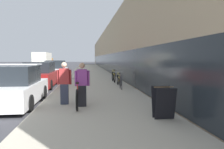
{
  "coord_description": "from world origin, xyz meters",
  "views": [
    {
      "loc": [
        5.02,
        -5.09,
        1.83
      ],
      "look_at": [
        7.15,
        12.79,
        0.49
      ],
      "focal_mm": 35.0,
      "sensor_mm": 36.0,
      "label": 1
    }
  ],
  "objects_px": {
    "cruiser_bike_middle": "(114,77)",
    "moving_truck": "(43,61)",
    "cruiser_bike_nearest": "(119,80)",
    "bike_rack_hoop": "(121,80)",
    "vintage_roadster_curbside": "(40,76)",
    "parked_sedan_curbside": "(16,87)",
    "parked_sedan_far": "(56,70)",
    "person_rider": "(82,84)",
    "sandwich_board_sign": "(163,102)",
    "person_bystander": "(64,83)",
    "tandem_bicycle": "(78,94)"
  },
  "relations": [
    {
      "from": "person_rider",
      "to": "moving_truck",
      "type": "height_order",
      "value": "moving_truck"
    },
    {
      "from": "person_bystander",
      "to": "parked_sedan_far",
      "type": "distance_m",
      "value": 12.5
    },
    {
      "from": "tandem_bicycle",
      "to": "cruiser_bike_nearest",
      "type": "relative_size",
      "value": 1.7
    },
    {
      "from": "person_rider",
      "to": "vintage_roadster_curbside",
      "type": "height_order",
      "value": "person_rider"
    },
    {
      "from": "sandwich_board_sign",
      "to": "bike_rack_hoop",
      "type": "bearing_deg",
      "value": 92.53
    },
    {
      "from": "cruiser_bike_nearest",
      "to": "sandwich_board_sign",
      "type": "height_order",
      "value": "sandwich_board_sign"
    },
    {
      "from": "parked_sedan_far",
      "to": "moving_truck",
      "type": "bearing_deg",
      "value": 104.28
    },
    {
      "from": "parked_sedan_curbside",
      "to": "cruiser_bike_middle",
      "type": "bearing_deg",
      "value": 54.52
    },
    {
      "from": "tandem_bicycle",
      "to": "bike_rack_hoop",
      "type": "bearing_deg",
      "value": 59.2
    },
    {
      "from": "tandem_bicycle",
      "to": "moving_truck",
      "type": "height_order",
      "value": "moving_truck"
    },
    {
      "from": "cruiser_bike_nearest",
      "to": "moving_truck",
      "type": "relative_size",
      "value": 0.23
    },
    {
      "from": "person_rider",
      "to": "parked_sedan_far",
      "type": "relative_size",
      "value": 0.35
    },
    {
      "from": "cruiser_bike_nearest",
      "to": "bike_rack_hoop",
      "type": "bearing_deg",
      "value": -94.16
    },
    {
      "from": "tandem_bicycle",
      "to": "cruiser_bike_middle",
      "type": "xyz_separation_m",
      "value": [
        2.24,
        7.33,
        0.0
      ]
    },
    {
      "from": "person_bystander",
      "to": "moving_truck",
      "type": "height_order",
      "value": "moving_truck"
    },
    {
      "from": "vintage_roadster_curbside",
      "to": "moving_truck",
      "type": "bearing_deg",
      "value": 100.21
    },
    {
      "from": "cruiser_bike_nearest",
      "to": "vintage_roadster_curbside",
      "type": "bearing_deg",
      "value": 167.66
    },
    {
      "from": "tandem_bicycle",
      "to": "parked_sedan_curbside",
      "type": "xyz_separation_m",
      "value": [
        -2.41,
        0.8,
        0.17
      ]
    },
    {
      "from": "sandwich_board_sign",
      "to": "vintage_roadster_curbside",
      "type": "xyz_separation_m",
      "value": [
        -5.02,
        8.32,
        0.13
      ]
    },
    {
      "from": "person_rider",
      "to": "parked_sedan_far",
      "type": "distance_m",
      "value": 13.06
    },
    {
      "from": "sandwich_board_sign",
      "to": "cruiser_bike_nearest",
      "type": "bearing_deg",
      "value": 91.25
    },
    {
      "from": "person_bystander",
      "to": "cruiser_bike_middle",
      "type": "bearing_deg",
      "value": 69.27
    },
    {
      "from": "cruiser_bike_nearest",
      "to": "parked_sedan_curbside",
      "type": "height_order",
      "value": "parked_sedan_curbside"
    },
    {
      "from": "person_rider",
      "to": "vintage_roadster_curbside",
      "type": "distance_m",
      "value": 7.05
    },
    {
      "from": "person_bystander",
      "to": "parked_sedan_curbside",
      "type": "bearing_deg",
      "value": 159.45
    },
    {
      "from": "tandem_bicycle",
      "to": "cruiser_bike_nearest",
      "type": "xyz_separation_m",
      "value": [
        2.29,
        5.06,
        -0.02
      ]
    },
    {
      "from": "person_rider",
      "to": "person_bystander",
      "type": "bearing_deg",
      "value": 145.86
    },
    {
      "from": "bike_rack_hoop",
      "to": "parked_sedan_curbside",
      "type": "bearing_deg",
      "value": -148.0
    },
    {
      "from": "person_rider",
      "to": "cruiser_bike_nearest",
      "type": "relative_size",
      "value": 0.92
    },
    {
      "from": "bike_rack_hoop",
      "to": "cruiser_bike_nearest",
      "type": "xyz_separation_m",
      "value": [
        0.1,
        1.39,
        -0.16
      ]
    },
    {
      "from": "cruiser_bike_middle",
      "to": "parked_sedan_curbside",
      "type": "distance_m",
      "value": 8.02
    },
    {
      "from": "cruiser_bike_middle",
      "to": "moving_truck",
      "type": "xyz_separation_m",
      "value": [
        -8.91,
        21.54,
        0.87
      ]
    },
    {
      "from": "person_bystander",
      "to": "bike_rack_hoop",
      "type": "xyz_separation_m",
      "value": [
        2.69,
        3.59,
        -0.26
      ]
    },
    {
      "from": "cruiser_bike_nearest",
      "to": "sandwich_board_sign",
      "type": "distance_m",
      "value": 7.26
    },
    {
      "from": "parked_sedan_curbside",
      "to": "sandwich_board_sign",
      "type": "bearing_deg",
      "value": -31.62
    },
    {
      "from": "parked_sedan_far",
      "to": "moving_truck",
      "type": "distance_m",
      "value": 16.98
    },
    {
      "from": "person_rider",
      "to": "cruiser_bike_nearest",
      "type": "distance_m",
      "value": 5.85
    },
    {
      "from": "tandem_bicycle",
      "to": "sandwich_board_sign",
      "type": "relative_size",
      "value": 3.14
    },
    {
      "from": "tandem_bicycle",
      "to": "vintage_roadster_curbside",
      "type": "relative_size",
      "value": 0.61
    },
    {
      "from": "person_rider",
      "to": "cruiser_bike_nearest",
      "type": "height_order",
      "value": "person_rider"
    },
    {
      "from": "tandem_bicycle",
      "to": "sandwich_board_sign",
      "type": "bearing_deg",
      "value": -41.9
    },
    {
      "from": "cruiser_bike_nearest",
      "to": "parked_sedan_curbside",
      "type": "xyz_separation_m",
      "value": [
        -4.7,
        -4.26,
        0.19
      ]
    },
    {
      "from": "bike_rack_hoop",
      "to": "parked_sedan_far",
      "type": "relative_size",
      "value": 0.19
    },
    {
      "from": "person_rider",
      "to": "cruiser_bike_nearest",
      "type": "xyz_separation_m",
      "value": [
        2.13,
        5.43,
        -0.41
      ]
    },
    {
      "from": "bike_rack_hoop",
      "to": "cruiser_bike_middle",
      "type": "relative_size",
      "value": 0.48
    },
    {
      "from": "bike_rack_hoop",
      "to": "cruiser_bike_nearest",
      "type": "relative_size",
      "value": 0.51
    },
    {
      "from": "bike_rack_hoop",
      "to": "vintage_roadster_curbside",
      "type": "bearing_deg",
      "value": 152.75
    },
    {
      "from": "vintage_roadster_curbside",
      "to": "parked_sedan_far",
      "type": "height_order",
      "value": "parked_sedan_far"
    },
    {
      "from": "person_rider",
      "to": "person_bystander",
      "type": "xyz_separation_m",
      "value": [
        -0.66,
        0.45,
        0.01
      ]
    },
    {
      "from": "cruiser_bike_middle",
      "to": "bike_rack_hoop",
      "type": "bearing_deg",
      "value": -90.86
    }
  ]
}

